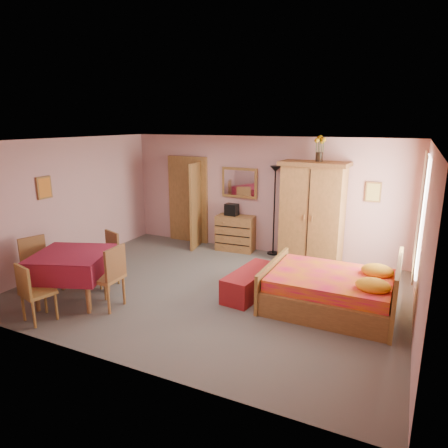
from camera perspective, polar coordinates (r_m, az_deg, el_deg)
The scene contains 23 objects.
floor at distance 7.20m, azimuth -1.76°, elevation -9.35°, with size 6.50×6.50×0.00m, color slate.
ceiling at distance 6.60m, azimuth -1.94°, elevation 11.78°, with size 6.50×6.50×0.00m, color brown.
wall_back at distance 9.03m, azimuth 5.43°, elevation 4.13°, with size 6.50×0.10×2.60m, color #C48E8E.
wall_front at distance 4.79m, azimuth -15.69°, elevation -5.66°, with size 6.50×0.10×2.60m, color #C48E8E.
wall_left at distance 8.73m, azimuth -21.21°, elevation 2.85°, with size 0.10×5.00×2.60m, color #C48E8E.
wall_right at distance 6.08m, azimuth 26.58°, elevation -2.43°, with size 0.10×5.00×2.60m, color #C48E8E.
doorway at distance 9.86m, azimuth -5.12°, elevation 3.37°, with size 1.06×0.12×2.15m, color #9E6B35.
window at distance 7.21m, azimuth 26.31°, elevation 1.28°, with size 0.08×1.40×1.95m, color white.
picture_left at distance 8.25m, azimuth -24.31°, elevation 4.76°, with size 0.04×0.32×0.42m, color orange.
picture_back at distance 8.47m, azimuth 20.54°, elevation 4.30°, with size 0.30×0.04×0.40m, color #D8BF59.
chest_of_drawers at distance 9.21m, azimuth 1.64°, elevation -1.31°, with size 0.86×0.43×0.82m, color #915F31.
wall_mirror at distance 9.16m, azimuth 2.22°, elevation 5.90°, with size 0.87×0.05×0.69m, color white.
stereo at distance 9.13m, azimuth 1.11°, elevation 2.07°, with size 0.29×0.21×0.27m, color black.
floor_lamp at distance 8.86m, azimuth 7.18°, elevation 1.84°, with size 0.25×0.25×1.98m, color black.
wardrobe at distance 8.43m, azimuth 12.49°, elevation 1.48°, with size 1.36×0.70×2.13m, color #AC723A.
sunflower_vase at distance 8.27m, azimuth 13.51°, elevation 10.45°, with size 0.21×0.21×0.51m, color gold.
bed at distance 6.59m, azimuth 14.99°, elevation -7.80°, with size 2.01×1.58×0.93m, color #E9164D.
bench at distance 6.96m, azimuth 3.78°, elevation -8.33°, with size 0.48×1.28×0.43m, color maroon.
dining_table at distance 7.08m, azimuth -20.75°, elevation -7.11°, with size 1.14×1.14×0.84m, color maroon.
chair_south at distance 6.59m, azimuth -25.04°, elevation -8.79°, with size 0.42×0.42×0.92m, color #A27537.
chair_north at distance 7.60m, azimuth -16.83°, elevation -4.81°, with size 0.44×0.44×0.96m, color #A17036.
chair_west at distance 7.59m, azimuth -24.97°, elevation -5.51°, with size 0.45×0.45×0.98m, color olive.
chair_east at distance 6.65m, azimuth -16.56°, elevation -7.24°, with size 0.47×0.47×1.03m, color #AB723A.
Camera 1 is at (3.02, -5.86, 2.90)m, focal length 32.00 mm.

